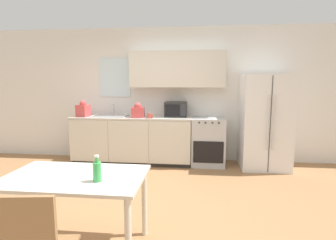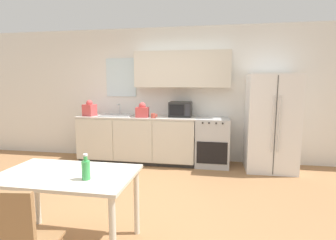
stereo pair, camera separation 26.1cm
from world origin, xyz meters
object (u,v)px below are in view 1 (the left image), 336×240
at_px(refrigerator, 265,122).
at_px(coffee_mug, 150,116).
at_px(oven_range, 208,141).
at_px(drink_bottle, 97,171).
at_px(dining_table, 75,186).
at_px(microwave, 176,109).

distance_m(refrigerator, coffee_mug, 2.16).
distance_m(oven_range, drink_bottle, 3.18).
height_order(oven_range, dining_table, oven_range).
bearing_deg(dining_table, coffee_mug, 84.81).
relative_size(oven_range, drink_bottle, 4.00).
relative_size(microwave, coffee_mug, 3.65).
height_order(microwave, dining_table, microwave).
relative_size(oven_range, microwave, 2.14).
distance_m(coffee_mug, drink_bottle, 2.73).
distance_m(microwave, coffee_mug, 0.58).
distance_m(refrigerator, drink_bottle, 3.59).
bearing_deg(coffee_mug, microwave, 35.17).
bearing_deg(microwave, dining_table, -103.49).
xyz_separation_m(oven_range, microwave, (-0.64, 0.09, 0.62)).
xyz_separation_m(oven_range, coffee_mug, (-1.10, -0.24, 0.52)).
bearing_deg(oven_range, dining_table, -115.20).
bearing_deg(refrigerator, microwave, 174.74).
bearing_deg(refrigerator, coffee_mug, -175.33).
xyz_separation_m(refrigerator, dining_table, (-2.38, -2.79, -0.23)).
height_order(coffee_mug, dining_table, coffee_mug).
xyz_separation_m(oven_range, refrigerator, (1.04, -0.06, 0.41)).
height_order(dining_table, drink_bottle, drink_bottle).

